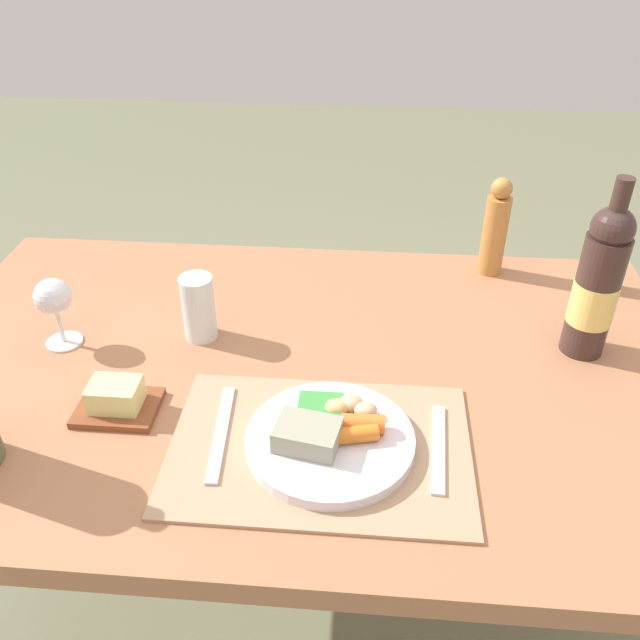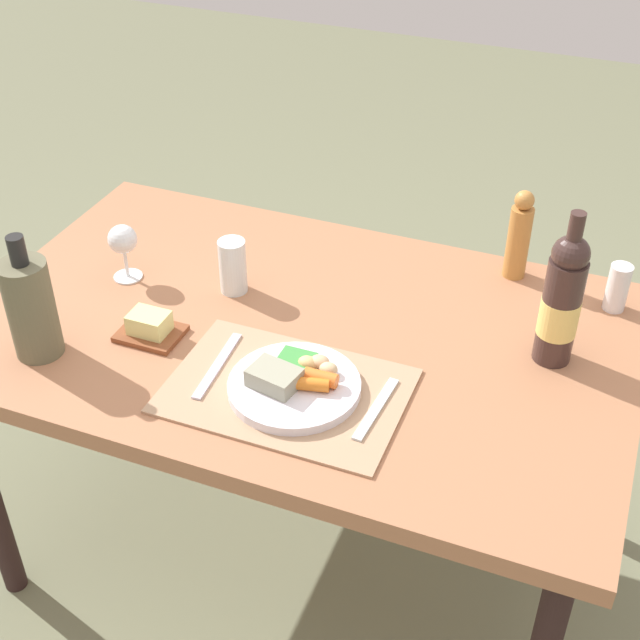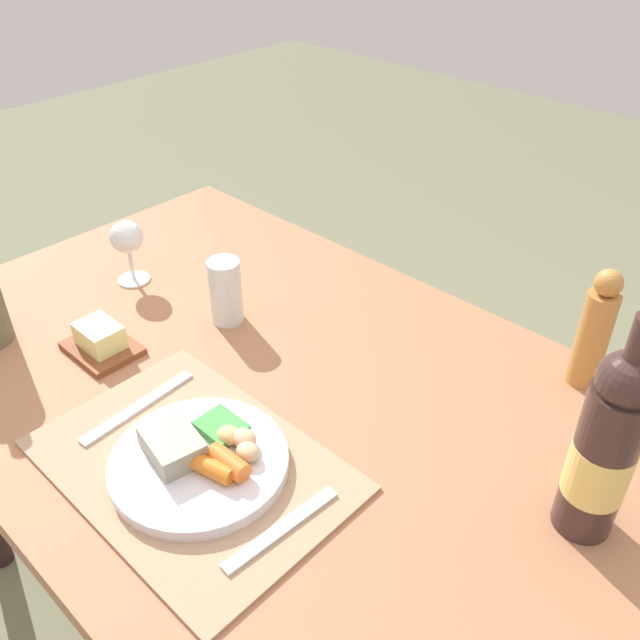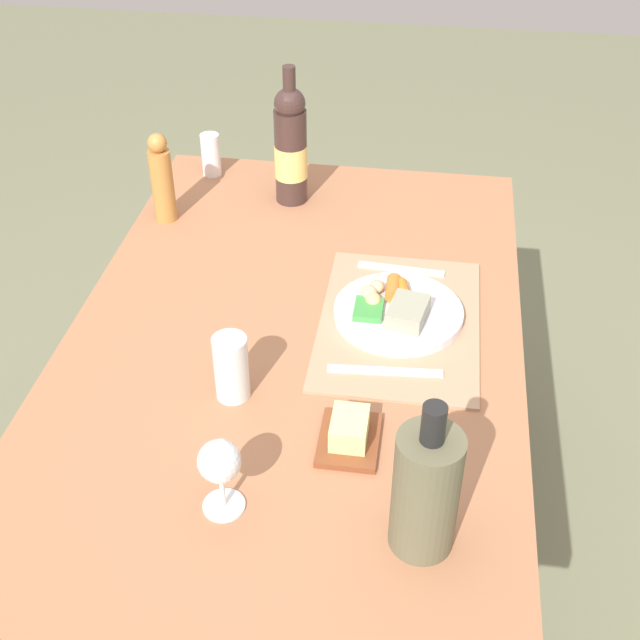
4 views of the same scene
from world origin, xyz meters
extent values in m
plane|color=#717457|center=(0.00, 0.00, 0.00)|extent=(8.00, 8.00, 0.00)
cube|color=#A76D4A|center=(0.00, 0.00, 0.70)|extent=(1.40, 0.88, 0.04)
cylinder|color=black|center=(0.62, -0.36, 0.34)|extent=(0.05, 0.05, 0.68)
cylinder|color=black|center=(0.62, 0.36, 0.34)|extent=(0.05, 0.05, 0.68)
cube|color=tan|center=(0.06, -0.20, 0.72)|extent=(0.45, 0.31, 0.01)
cylinder|color=silver|center=(0.07, -0.20, 0.73)|extent=(0.26, 0.26, 0.02)
cube|color=gray|center=(0.04, -0.22, 0.76)|extent=(0.10, 0.08, 0.04)
cylinder|color=orange|center=(0.11, -0.20, 0.76)|extent=(0.07, 0.04, 0.03)
cylinder|color=orange|center=(0.12, -0.18, 0.76)|extent=(0.06, 0.03, 0.03)
ellipsoid|color=#DDBA75|center=(0.08, -0.14, 0.76)|extent=(0.04, 0.03, 0.02)
ellipsoid|color=#DAB283|center=(0.10, -0.13, 0.76)|extent=(0.04, 0.03, 0.03)
ellipsoid|color=#CEB385|center=(0.12, -0.15, 0.76)|extent=(0.04, 0.03, 0.02)
cube|color=green|center=(0.05, -0.14, 0.75)|extent=(0.07, 0.06, 0.01)
cube|color=silver|center=(-0.10, -0.18, 0.73)|extent=(0.03, 0.21, 0.00)
cube|color=silver|center=(0.24, -0.19, 0.73)|extent=(0.03, 0.19, 0.00)
cylinder|color=white|center=(-0.44, 0.03, 0.72)|extent=(0.07, 0.07, 0.00)
cylinder|color=white|center=(-0.44, 0.03, 0.76)|extent=(0.01, 0.01, 0.07)
sphere|color=white|center=(-0.44, 0.03, 0.82)|extent=(0.07, 0.07, 0.07)
cylinder|color=#605D44|center=(-0.46, -0.27, 0.82)|extent=(0.10, 0.10, 0.21)
cylinder|color=black|center=(-0.46, -0.27, 0.96)|extent=(0.03, 0.03, 0.06)
cylinder|color=#3B2824|center=(0.51, 0.09, 0.83)|extent=(0.08, 0.08, 0.23)
sphere|color=#3B2824|center=(0.51, 0.09, 0.96)|extent=(0.07, 0.07, 0.07)
cylinder|color=#3B2824|center=(0.51, 0.09, 1.01)|extent=(0.03, 0.03, 0.08)
cylinder|color=#F0D06C|center=(0.51, 0.09, 0.82)|extent=(0.08, 0.08, 0.08)
cylinder|color=silver|center=(-0.19, 0.08, 0.78)|extent=(0.06, 0.06, 0.13)
cylinder|color=silver|center=(-0.19, 0.08, 0.76)|extent=(0.06, 0.06, 0.07)
cylinder|color=#B97C3B|center=(0.38, 0.37, 0.80)|extent=(0.05, 0.05, 0.17)
sphere|color=#B97C3B|center=(0.38, 0.37, 0.91)|extent=(0.04, 0.04, 0.04)
cylinder|color=white|center=(0.61, 0.32, 0.77)|extent=(0.05, 0.05, 0.11)
cube|color=brown|center=(-0.28, -0.14, 0.72)|extent=(0.13, 0.10, 0.01)
cube|color=#E5E68C|center=(-0.28, -0.14, 0.75)|extent=(0.08, 0.06, 0.04)
camera|label=1|loc=(0.12, -0.93, 1.45)|focal=37.61mm
camera|label=2|loc=(0.59, -1.36, 1.82)|focal=49.31mm
camera|label=3|loc=(0.66, -0.56, 1.45)|focal=37.76mm
camera|label=4|loc=(-1.25, -0.24, 1.74)|focal=47.11mm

